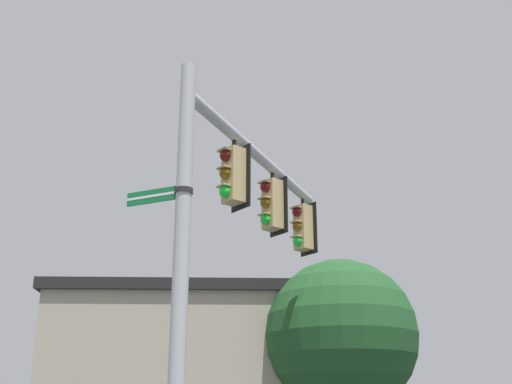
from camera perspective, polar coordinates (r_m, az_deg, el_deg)
The scene contains 7 objects.
signal_pole at distance 9.71m, azimuth -6.71°, elevation -9.05°, with size 0.25×0.25×7.71m, color #ADB2B7.
mast_arm at distance 13.17m, azimuth 0.33°, elevation 3.03°, with size 0.22×0.22×5.86m, color #ADB2B7.
traffic_light_nearest_pole at distance 11.86m, azimuth -2.06°, elevation 1.48°, with size 0.54×0.49×1.31m.
traffic_light_mid_inner at distance 13.44m, azimuth 1.39°, elevation -1.10°, with size 0.54×0.49×1.31m.
traffic_light_mid_outer at distance 15.07m, azimuth 4.10°, elevation -3.12°, with size 0.54×0.49×1.31m.
street_name_sign at distance 10.27m, azimuth -7.74°, elevation -0.16°, with size 1.08×0.65×0.22m.
tree_by_storefront at distance 17.11m, azimuth 7.48°, elevation -12.49°, with size 3.92×3.92×6.15m.
Camera 1 is at (-8.12, 5.03, 2.10)m, focal length 45.59 mm.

